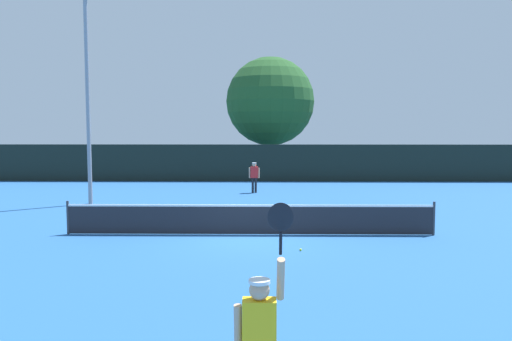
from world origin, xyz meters
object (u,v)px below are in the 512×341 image
at_px(player_receiving, 254,174).
at_px(light_pole, 87,86).
at_px(large_tree, 270,102).
at_px(parked_car_far, 347,164).
at_px(player_serving, 260,328).
at_px(tennis_ball, 301,250).
at_px(parked_car_mid, 281,161).
at_px(parked_car_near, 149,162).

xyz_separation_m(player_receiving, light_pole, (-7.31, -4.03, 4.28)).
bearing_deg(large_tree, parked_car_far, 7.48).
height_order(light_pole, large_tree, light_pole).
distance_m(player_serving, tennis_ball, 8.11).
relative_size(large_tree, parked_car_mid, 2.06).
height_order(parked_car_near, parked_car_mid, same).
bearing_deg(player_serving, parked_car_near, 104.98).
height_order(parked_car_near, parked_car_far, same).
height_order(tennis_ball, large_tree, large_tree).
bearing_deg(tennis_ball, large_tree, 91.23).
bearing_deg(parked_car_far, parked_car_near, 174.91).
distance_m(tennis_ball, parked_car_near, 27.44).
xyz_separation_m(player_serving, tennis_ball, (1.07, 7.97, -1.06)).
bearing_deg(large_tree, tennis_ball, -88.77).
bearing_deg(parked_car_near, light_pole, -81.79).
height_order(light_pole, parked_car_mid, light_pole).
bearing_deg(player_serving, parked_car_mid, 87.51).
bearing_deg(light_pole, tennis_ball, -44.35).
xyz_separation_m(large_tree, parked_car_mid, (0.95, 3.55, -4.64)).
height_order(tennis_ball, parked_car_far, parked_car_far).
bearing_deg(tennis_ball, light_pole, 135.65).
distance_m(player_serving, player_receiving, 20.61).
relative_size(player_serving, parked_car_far, 0.59).
bearing_deg(tennis_ball, parked_car_far, 77.53).
bearing_deg(parked_car_mid, light_pole, -116.54).
bearing_deg(parked_car_near, tennis_ball, -64.47).
bearing_deg(tennis_ball, player_serving, -97.62).
bearing_deg(parked_car_near, large_tree, -8.98).
relative_size(light_pole, parked_car_mid, 2.22).
relative_size(tennis_ball, light_pole, 0.01).
xyz_separation_m(light_pole, parked_car_near, (-1.22, 16.92, -4.48)).
height_order(player_receiving, parked_car_mid, parked_car_mid).
bearing_deg(player_receiving, player_serving, 91.20).
distance_m(light_pole, large_tree, 16.89).
distance_m(large_tree, parked_car_near, 10.82).
bearing_deg(player_receiving, light_pole, 28.87).
relative_size(player_receiving, parked_car_far, 0.38).
bearing_deg(parked_car_far, player_serving, -100.99).
relative_size(parked_car_near, parked_car_mid, 1.03).
distance_m(player_serving, parked_car_mid, 34.87).
distance_m(player_receiving, tennis_ball, 12.76).
xyz_separation_m(player_receiving, parked_car_near, (-8.53, 12.89, -0.20)).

